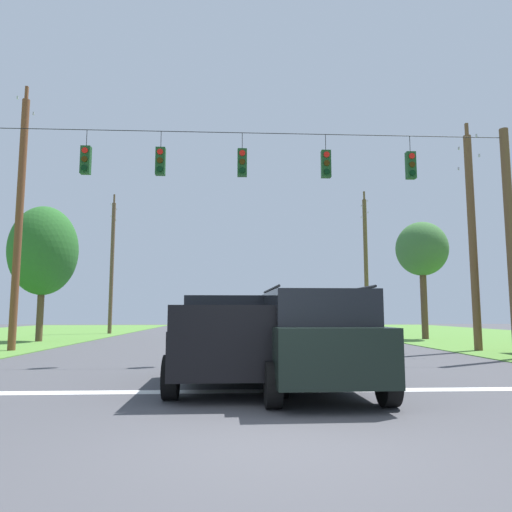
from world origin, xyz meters
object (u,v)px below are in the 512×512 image
(utility_pole_mid_right, at_px, (472,235))
(utility_pole_far_left, at_px, (112,264))
(tree_roadside_left, at_px, (422,250))
(pickup_truck, at_px, (226,340))
(utility_pole_mid_left, at_px, (19,218))
(tree_roadside_right, at_px, (43,251))
(suv_black, at_px, (312,338))
(overhead_signal_span, at_px, (245,222))
(utility_pole_far_right, at_px, (366,262))
(distant_car_crossing_white, at_px, (291,326))

(utility_pole_mid_right, distance_m, utility_pole_far_left, 25.57)
(tree_roadside_left, bearing_deg, pickup_truck, -124.30)
(utility_pole_mid_right, xyz_separation_m, utility_pole_mid_left, (-19.17, 1.01, 0.74))
(utility_pole_mid_right, height_order, utility_pole_far_left, utility_pole_far_left)
(pickup_truck, bearing_deg, tree_roadside_right, 123.17)
(suv_black, distance_m, utility_pole_far_left, 28.95)
(overhead_signal_span, height_order, utility_pole_far_right, utility_pole_far_right)
(utility_pole_mid_right, bearing_deg, overhead_signal_span, -159.79)
(distant_car_crossing_white, xyz_separation_m, utility_pole_mid_left, (-12.64, -8.71, 4.77))
(distant_car_crossing_white, height_order, utility_pole_far_left, utility_pole_far_left)
(utility_pole_mid_right, height_order, tree_roadside_right, utility_pole_mid_right)
(suv_black, height_order, utility_pole_far_left, utility_pole_far_left)
(overhead_signal_span, distance_m, tree_roadside_right, 15.34)
(suv_black, distance_m, tree_roadside_left, 21.12)
(tree_roadside_right, relative_size, tree_roadside_left, 1.06)
(utility_pole_far_right, distance_m, utility_pole_far_left, 19.16)
(tree_roadside_right, xyz_separation_m, tree_roadside_left, (21.85, 1.24, 0.37))
(pickup_truck, height_order, tree_roadside_left, tree_roadside_left)
(suv_black, relative_size, utility_pole_mid_right, 0.50)
(overhead_signal_span, relative_size, suv_black, 3.86)
(utility_pole_far_right, relative_size, tree_roadside_right, 1.45)
(utility_pole_far_right, relative_size, tree_roadside_left, 1.54)
(suv_black, bearing_deg, utility_pole_far_left, 111.85)
(suv_black, xyz_separation_m, utility_pole_far_left, (-10.66, 26.59, 4.19))
(suv_black, relative_size, utility_pole_far_left, 0.46)
(suv_black, bearing_deg, utility_pole_mid_left, 134.91)
(overhead_signal_span, height_order, pickup_truck, overhead_signal_span)
(overhead_signal_span, bearing_deg, utility_pole_far_right, 63.43)
(utility_pole_mid_right, relative_size, tree_roadside_right, 1.31)
(tree_roadside_right, bearing_deg, utility_pole_far_right, 22.45)
(utility_pole_mid_right, relative_size, utility_pole_far_left, 0.92)
(pickup_truck, relative_size, suv_black, 1.12)
(overhead_signal_span, relative_size, tree_roadside_right, 2.51)
(utility_pole_far_right, bearing_deg, utility_pole_far_left, 176.53)
(overhead_signal_span, relative_size, utility_pole_mid_left, 1.63)
(utility_pole_mid_right, bearing_deg, pickup_truck, -140.59)
(overhead_signal_span, bearing_deg, distant_car_crossing_white, 76.51)
(utility_pole_mid_left, xyz_separation_m, tree_roadside_right, (-1.37, 6.27, -0.59))
(utility_pole_mid_left, xyz_separation_m, utility_pole_far_left, (-0.01, 15.90, -0.31))
(utility_pole_far_left, xyz_separation_m, tree_roadside_left, (20.48, -8.38, 0.08))
(utility_pole_mid_left, bearing_deg, distant_car_crossing_white, 34.56)
(utility_pole_mid_right, height_order, utility_pole_far_right, utility_pole_far_right)
(suv_black, bearing_deg, utility_pole_mid_right, 48.65)
(utility_pole_far_right, xyz_separation_m, utility_pole_far_left, (-19.12, 1.16, -0.09))
(utility_pole_mid_right, distance_m, tree_roadside_right, 21.79)
(overhead_signal_span, xyz_separation_m, utility_pole_mid_left, (-9.45, 4.59, 0.95))
(utility_pole_far_right, bearing_deg, tree_roadside_right, -157.55)
(pickup_truck, distance_m, utility_pole_mid_right, 13.83)
(utility_pole_mid_left, relative_size, tree_roadside_left, 1.63)
(suv_black, bearing_deg, overhead_signal_span, 101.18)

